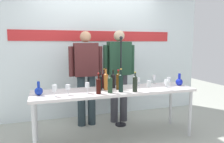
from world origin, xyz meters
name	(u,v)px	position (x,y,z in m)	size (l,w,h in m)	color
ground_plane	(115,138)	(0.00, 0.00, 0.00)	(10.00, 10.00, 0.00)	#A6AA9E
back_wall	(96,42)	(0.00, 1.23, 1.50)	(4.61, 0.11, 3.00)	white
display_table	(115,94)	(0.00, 0.00, 0.72)	(2.46, 0.65, 0.78)	silver
decanter_blue_left	(39,91)	(-1.10, -0.02, 0.84)	(0.11, 0.11, 0.19)	#122A96
decanter_blue_right	(179,82)	(1.12, -0.02, 0.85)	(0.12, 0.12, 0.20)	#1423B2
presenter_left	(86,72)	(-0.31, 0.69, 0.97)	(0.60, 0.22, 1.69)	#253339
presenter_right	(119,70)	(0.31, 0.69, 0.98)	(0.61, 0.22, 1.72)	#36353D
wine_bottle_0	(118,81)	(0.06, 0.01, 0.91)	(0.07, 0.07, 0.30)	#50330D
wine_bottle_1	(99,85)	(-0.30, -0.18, 0.90)	(0.07, 0.07, 0.30)	black
wine_bottle_2	(106,81)	(-0.14, 0.03, 0.92)	(0.07, 0.07, 0.34)	#CA712C
wine_bottle_3	(135,83)	(0.23, -0.22, 0.91)	(0.07, 0.07, 0.30)	black
wine_bottle_4	(113,80)	(0.01, 0.13, 0.90)	(0.08, 0.08, 0.29)	black
wine_bottle_5	(104,80)	(-0.13, 0.16, 0.91)	(0.07, 0.07, 0.31)	black
wine_bottle_6	(121,82)	(0.03, -0.17, 0.92)	(0.07, 0.07, 0.34)	black
wine_bottle_7	(110,84)	(-0.13, -0.18, 0.91)	(0.07, 0.07, 0.29)	#1F3A24
wine_bottle_8	(100,82)	(-0.23, 0.04, 0.90)	(0.07, 0.07, 0.29)	black
wine_glass_left_0	(87,85)	(-0.45, -0.10, 0.89)	(0.06, 0.06, 0.15)	white
wine_glass_left_1	(54,88)	(-0.90, -0.16, 0.89)	(0.06, 0.06, 0.16)	white
wine_glass_left_2	(68,87)	(-0.72, -0.13, 0.89)	(0.06, 0.06, 0.15)	white
wine_glass_right_0	(138,80)	(0.46, 0.18, 0.88)	(0.07, 0.07, 0.14)	white
wine_glass_right_1	(169,80)	(0.92, -0.02, 0.88)	(0.06, 0.06, 0.15)	white
wine_glass_right_2	(167,84)	(0.76, -0.24, 0.87)	(0.06, 0.06, 0.14)	white
wine_glass_right_3	(154,78)	(0.81, 0.26, 0.89)	(0.06, 0.06, 0.16)	white
wine_glass_right_4	(166,82)	(0.84, -0.09, 0.87)	(0.07, 0.07, 0.13)	white
wine_glass_right_5	(149,84)	(0.43, -0.27, 0.89)	(0.06, 0.06, 0.16)	white
microphone_stand	(121,96)	(0.27, 0.49, 0.54)	(0.20, 0.20, 1.60)	black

